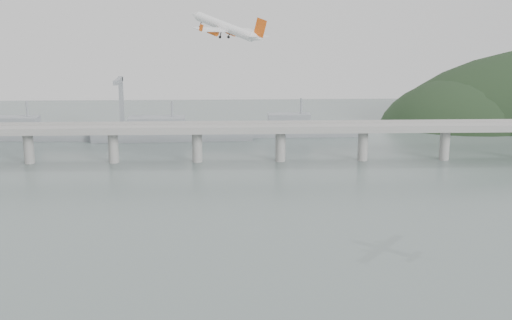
{
  "coord_description": "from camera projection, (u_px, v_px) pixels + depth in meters",
  "views": [
    {
      "loc": [
        -9.35,
        -200.9,
        98.2
      ],
      "look_at": [
        0.0,
        55.0,
        36.0
      ],
      "focal_mm": 48.0,
      "sensor_mm": 36.0,
      "label": 1
    }
  ],
  "objects": [
    {
      "name": "airliner",
      "position": [
        226.0,
        28.0,
        283.31
      ],
      "size": [
        34.01,
        32.32,
        13.64
      ],
      "rotation": [
        0.05,
        -0.26,
        2.45
      ],
      "color": "white",
      "rests_on": "ground"
    },
    {
      "name": "distant_fleet",
      "position": [
        19.0,
        132.0,
        469.04
      ],
      "size": [
        453.0,
        60.9,
        40.0
      ],
      "color": "gray",
      "rests_on": "ground"
    },
    {
      "name": "bridge",
      "position": [
        245.0,
        133.0,
        408.61
      ],
      "size": [
        800.0,
        22.0,
        23.9
      ],
      "color": "gray",
      "rests_on": "ground"
    },
    {
      "name": "ground",
      "position": [
        262.0,
        310.0,
        218.6
      ],
      "size": [
        900.0,
        900.0,
        0.0
      ],
      "primitive_type": "plane",
      "color": "slate",
      "rests_on": "ground"
    }
  ]
}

